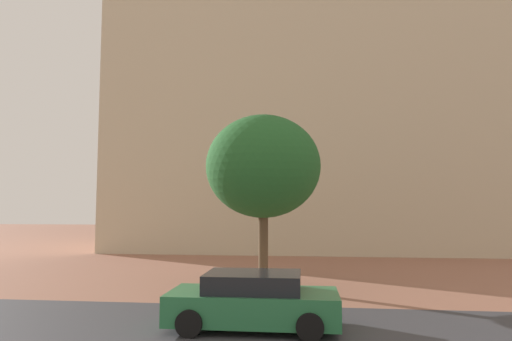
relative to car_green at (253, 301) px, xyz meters
The scene contains 4 objects.
ground_plane 0.68m from the car_green, 33.41° to the right, with size 120.00×120.00×0.00m, color #93604C.
landmark_building 24.64m from the car_green, 86.36° to the left, with size 28.47×12.36×39.35m.
car_green is the anchor object (origin of this frame).
tree_curb_far 6.68m from the car_green, 92.67° to the left, with size 4.38×4.38×6.56m.
Camera 1 is at (1.21, -1.09, 3.05)m, focal length 30.62 mm.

